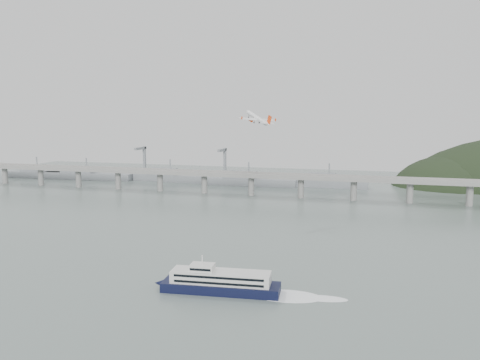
% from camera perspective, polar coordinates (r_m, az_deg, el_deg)
% --- Properties ---
extents(ground, '(900.00, 900.00, 0.00)m').
position_cam_1_polar(ground, '(274.70, -3.21, -8.98)').
color(ground, slate).
rests_on(ground, ground).
extents(bridge, '(800.00, 22.00, 23.90)m').
position_cam_1_polar(bridge, '(460.86, 4.85, 0.12)').
color(bridge, gray).
rests_on(bridge, ground).
extents(distant_fleet, '(453.00, 60.90, 40.00)m').
position_cam_1_polar(distant_fleet, '(572.28, -9.17, 0.40)').
color(distant_fleet, slate).
rests_on(distant_fleet, ground).
extents(ferry, '(88.72, 21.47, 16.73)m').
position_cam_1_polar(ferry, '(217.37, -2.35, -12.33)').
color(ferry, black).
rests_on(ferry, ground).
extents(airliner, '(28.65, 27.74, 14.55)m').
position_cam_1_polar(airliner, '(366.20, 2.16, 7.51)').
color(airliner, white).
rests_on(airliner, ground).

